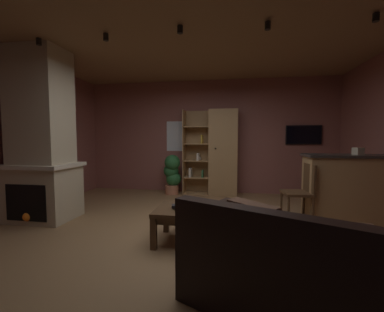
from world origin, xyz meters
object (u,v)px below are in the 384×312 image
Objects in this scene: stone_fireplace at (42,144)px; table_book_0 at (185,206)px; table_book_1 at (176,206)px; tissue_box at (358,151)px; leather_couch at (293,272)px; table_book_2 at (181,205)px; dining_chair at (302,189)px; wall_mounted_tv at (304,135)px; coffee_table at (180,215)px; potted_floor_plant at (172,173)px; bookshelf_cabinet at (219,153)px; kitchen_bar_counter at (357,188)px.

table_book_0 is (2.43, -0.47, -0.78)m from stone_fireplace.
stone_fireplace is at bearing 166.58° from table_book_1.
tissue_box is 2.80m from leather_couch.
table_book_2 is at bearing 135.50° from leather_couch.
leather_couch is 2.00× the size of dining_chair.
stone_fireplace is at bearing 166.47° from table_book_2.
leather_couch is 4.41m from wall_mounted_tv.
table_book_0 reaches higher than coffee_table.
tissue_box reaches higher than potted_floor_plant.
bookshelf_cabinet is 2.75m from tissue_box.
dining_chair is at bearing -104.58° from wall_mounted_tv.
coffee_table is at bearing 50.01° from table_book_1.
dining_chair is at bearing -170.35° from kitchen_bar_counter.
table_book_0 is (-2.50, -1.09, -0.68)m from tissue_box.
bookshelf_cabinet is at bearing 83.68° from table_book_2.
table_book_2 is at bearing -17.15° from table_book_1.
stone_fireplace is at bearing -140.18° from bookshelf_cabinet.
table_book_2 reaches higher than table_book_0.
stone_fireplace is 1.47× the size of leather_couch.
coffee_table is 6.22× the size of table_book_2.
bookshelf_cabinet is 2.15× the size of dining_chair.
tissue_box is (-0.03, -0.03, 0.58)m from kitchen_bar_counter.
bookshelf_cabinet is at bearing 7.39° from potted_floor_plant.
wall_mounted_tv is (2.24, 2.99, 1.05)m from coffee_table.
leather_couch reaches higher than table_book_2.
tissue_box is 0.19× the size of coffee_table.
kitchen_bar_counter reaches higher than leather_couch.
leather_couch is 16.94× the size of table_book_1.
wall_mounted_tv reaches higher than table_book_2.
stone_fireplace reaches higher than dining_chair.
dining_chair is (-0.85, -0.14, -0.01)m from kitchen_bar_counter.
tissue_box is at bearing -24.49° from potted_floor_plant.
stone_fireplace is 2.59m from coffee_table.
kitchen_bar_counter is at bearing -23.84° from potted_floor_plant.
table_book_2 is at bearing -13.53° from stone_fireplace.
stone_fireplace is 1.73× the size of kitchen_bar_counter.
table_book_0 is (-1.06, 1.17, 0.14)m from leather_couch.
wall_mounted_tv reaches higher than coffee_table.
tissue_box is 0.07× the size of leather_couch.
dining_chair is at bearing -33.05° from potted_floor_plant.
table_book_1 is (-1.15, 1.08, 0.16)m from leather_couch.
wall_mounted_tv is (1.90, 0.21, 0.42)m from bookshelf_cabinet.
table_book_2 is (-2.52, -1.20, -0.62)m from tissue_box.
table_book_0 is 1.94m from dining_chair.
table_book_1 is 1.05× the size of table_book_2.
bookshelf_cabinet is 17.88× the size of table_book_0.
coffee_table is at bearing -155.67° from kitchen_bar_counter.
dining_chair reaches higher than table_book_0.
potted_floor_plant is (-1.86, 3.77, 0.19)m from leather_couch.
coffee_table is 0.17m from table_book_2.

